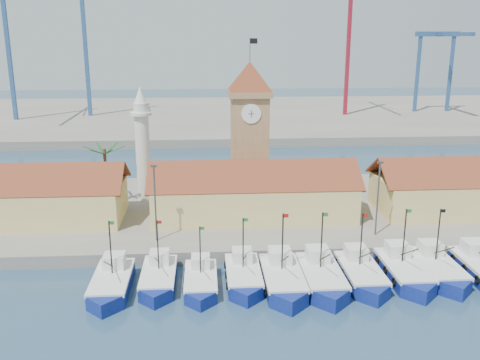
{
  "coord_description": "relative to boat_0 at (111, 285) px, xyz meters",
  "views": [
    {
      "loc": [
        -6.19,
        -46.77,
        24.86
      ],
      "look_at": [
        -1.85,
        18.0,
        6.93
      ],
      "focal_mm": 40.0,
      "sensor_mm": 36.0,
      "label": 1
    }
  ],
  "objects": [
    {
      "name": "boat_2",
      "position": [
        8.84,
        0.04,
        -0.09
      ],
      "size": [
        3.24,
        8.89,
        6.72
      ],
      "color": "navy",
      "rests_on": "ground"
    },
    {
      "name": "quay",
      "position": [
        15.69,
        21.83,
        -0.03
      ],
      "size": [
        140.0,
        32.0,
        1.5
      ],
      "primitive_type": "cube",
      "color": "gray",
      "rests_on": "ground"
    },
    {
      "name": "gantry",
      "position": [
        77.69,
        104.48,
        19.26
      ],
      "size": [
        13.0,
        22.0,
        23.2
      ],
      "color": "#2C5288",
      "rests_on": "terminal"
    },
    {
      "name": "boat_5",
      "position": [
        21.11,
        -0.19,
        0.05
      ],
      "size": [
        3.87,
        10.59,
        8.01
      ],
      "color": "navy",
      "rests_on": "ground"
    },
    {
      "name": "boat_7",
      "position": [
        29.98,
        0.67,
        0.03
      ],
      "size": [
        3.8,
        10.42,
        7.89
      ],
      "color": "navy",
      "rests_on": "ground"
    },
    {
      "name": "boat_6",
      "position": [
        25.35,
        0.37,
        0.01
      ],
      "size": [
        3.69,
        10.1,
        7.64
      ],
      "color": "navy",
      "rests_on": "ground"
    },
    {
      "name": "crane_blue_far",
      "position": [
        -41.87,
        97.72,
        25.56
      ],
      "size": [
        1.0,
        37.54,
        43.14
      ],
      "color": "#2C5288",
      "rests_on": "terminal"
    },
    {
      "name": "clock_tower",
      "position": [
        15.69,
        23.83,
        11.18
      ],
      "size": [
        5.8,
        5.8,
        22.7
      ],
      "color": "tan",
      "rests_on": "quay"
    },
    {
      "name": "lamp_posts",
      "position": [
        16.19,
        9.83,
        5.7
      ],
      "size": [
        80.7,
        0.25,
        9.03
      ],
      "color": "#3F3F44",
      "rests_on": "quay"
    },
    {
      "name": "boat_3",
      "position": [
        13.21,
        0.84,
        -0.03
      ],
      "size": [
        3.49,
        9.57,
        7.24
      ],
      "color": "navy",
      "rests_on": "ground"
    },
    {
      "name": "boat_1",
      "position": [
        4.55,
        1.03,
        -0.04
      ],
      "size": [
        3.44,
        9.43,
        7.13
      ],
      "color": "navy",
      "rests_on": "ground"
    },
    {
      "name": "boat_8",
      "position": [
        33.74,
        1.0,
        0.01
      ],
      "size": [
        3.71,
        10.17,
        7.7
      ],
      "color": "navy",
      "rests_on": "ground"
    },
    {
      "name": "boat_0",
      "position": [
        0.0,
        0.0,
        0.0
      ],
      "size": [
        3.65,
        9.99,
        7.56
      ],
      "color": "navy",
      "rests_on": "ground"
    },
    {
      "name": "terminal",
      "position": [
        15.69,
        107.83,
        0.22
      ],
      "size": [
        240.0,
        80.0,
        2.0
      ],
      "primitive_type": "cube",
      "color": "gray",
      "rests_on": "ground"
    },
    {
      "name": "hall_center",
      "position": [
        15.69,
        17.83,
        3.21
      ],
      "size": [
        27.04,
        10.13,
        7.61
      ],
      "color": "#E8C97F",
      "rests_on": "quay"
    },
    {
      "name": "crane_blue_near",
      "position": [
        -23.06,
        104.7,
        24.26
      ],
      "size": [
        1.0,
        30.69,
        41.81
      ],
      "color": "#2C5288",
      "rests_on": "terminal"
    },
    {
      "name": "minaret",
      "position": [
        0.69,
        25.83,
        8.95
      ],
      "size": [
        3.0,
        3.0,
        16.3
      ],
      "color": "silver",
      "rests_on": "quay"
    },
    {
      "name": "palm_tree",
      "position": [
        -4.31,
        23.83,
        5.46
      ],
      "size": [
        5.6,
        5.03,
        8.39
      ],
      "color": "brown",
      "rests_on": "quay"
    },
    {
      "name": "crane_red_right",
      "position": [
        50.11,
        101.79,
        26.5
      ],
      "size": [
        1.0,
        30.6,
        45.93
      ],
      "color": "maroon",
      "rests_on": "terminal"
    },
    {
      "name": "boat_4",
      "position": [
        17.1,
        -0.37,
        0.05
      ],
      "size": [
        3.88,
        10.63,
        8.05
      ],
      "color": "navy",
      "rests_on": "ground"
    },
    {
      "name": "hall_left",
      "position": [
        -16.31,
        17.83,
        3.21
      ],
      "size": [
        31.2,
        10.13,
        7.61
      ],
      "color": "#E8C97F",
      "rests_on": "quay"
    },
    {
      "name": "ground",
      "position": [
        15.69,
        -2.17,
        -0.78
      ],
      "size": [
        400.0,
        400.0,
        0.0
      ],
      "primitive_type": "plane",
      "color": "navy",
      "rests_on": "ground"
    }
  ]
}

